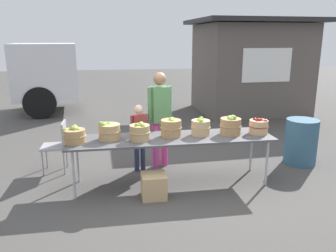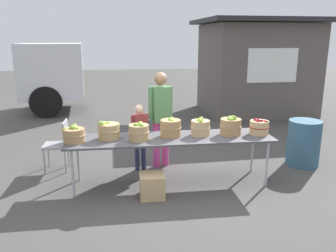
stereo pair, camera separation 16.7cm
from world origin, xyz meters
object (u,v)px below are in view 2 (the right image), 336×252
apple_basket_red_0 (259,127)px  child_customer (140,132)px  apple_basket_green_3 (171,128)px  folding_chair (60,141)px  apple_basket_green_0 (74,135)px  apple_basket_green_5 (231,126)px  produce_crate (152,186)px  market_table (171,139)px  trash_barrel (304,143)px  apple_basket_green_1 (109,131)px  apple_basket_green_2 (139,132)px  vendor_adult (161,112)px  apple_basket_green_4 (200,127)px

apple_basket_red_0 → child_customer: (-1.82, 0.64, -0.20)m
apple_basket_green_3 → folding_chair: size_ratio=0.38×
apple_basket_green_0 → child_customer: bearing=35.1°
apple_basket_green_3 → apple_basket_green_5: bearing=-2.0°
apple_basket_red_0 → produce_crate: apple_basket_red_0 is taller
market_table → apple_basket_red_0: 1.40m
trash_barrel → apple_basket_green_5: bearing=-162.5°
apple_basket_green_5 → trash_barrel: size_ratio=0.42×
market_table → apple_basket_green_1: (-0.92, 0.05, 0.16)m
apple_basket_green_5 → apple_basket_green_3: bearing=178.0°
market_table → child_customer: bearing=124.5°
apple_basket_green_3 → apple_basket_green_5: 0.93m
apple_basket_green_2 → child_customer: bearing=86.2°
market_table → apple_basket_red_0: size_ratio=10.01×
market_table → apple_basket_green_0: (-1.41, -0.06, 0.15)m
market_table → produce_crate: size_ratio=9.00×
market_table → trash_barrel: (2.45, 0.49, -0.31)m
market_table → apple_basket_green_5: size_ratio=9.17×
apple_basket_red_0 → vendor_adult: bearing=151.7°
apple_basket_green_5 → apple_basket_green_4: bearing=175.2°
vendor_adult → trash_barrel: (2.51, -0.28, -0.57)m
apple_basket_green_2 → folding_chair: (-1.31, 0.89, -0.37)m
apple_basket_green_5 → folding_chair: apple_basket_green_5 is taller
apple_basket_green_4 → vendor_adult: vendor_adult is taller
apple_basket_green_1 → child_customer: size_ratio=0.29×
apple_basket_red_0 → vendor_adult: vendor_adult is taller
apple_basket_green_3 → trash_barrel: (2.45, 0.45, -0.48)m
apple_basket_green_2 → apple_basket_green_5: size_ratio=0.92×
apple_basket_green_2 → apple_basket_green_1: bearing=163.9°
market_table → child_customer: size_ratio=2.71×
apple_basket_green_1 → apple_basket_green_5: (1.86, -0.04, 0.02)m
apple_basket_green_0 → produce_crate: size_ratio=0.94×
apple_basket_green_3 → folding_chair: apple_basket_green_3 is taller
child_customer → produce_crate: size_ratio=3.32×
market_table → apple_basket_green_1: bearing=176.7°
apple_basket_green_4 → apple_basket_green_5: 0.47m
apple_basket_green_3 → apple_basket_green_4: 0.46m
apple_basket_green_4 → vendor_adult: bearing=126.6°
market_table → apple_basket_green_3: size_ratio=9.46×
apple_basket_green_3 → child_customer: size_ratio=0.29×
apple_basket_green_2 → apple_basket_red_0: 1.87m
apple_basket_green_3 → apple_basket_red_0: bearing=-2.5°
apple_basket_green_5 → apple_basket_red_0: size_ratio=1.09×
apple_basket_green_3 → child_customer: child_customer is taller
apple_basket_green_0 → apple_basket_green_2: bearing=-1.1°
produce_crate → vendor_adult: bearing=77.7°
apple_basket_green_1 → apple_basket_green_2: bearing=-16.1°
apple_basket_green_0 → apple_basket_green_4: size_ratio=1.06×
apple_basket_green_3 → apple_basket_green_1: bearing=179.7°
market_table → child_customer: child_customer is taller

